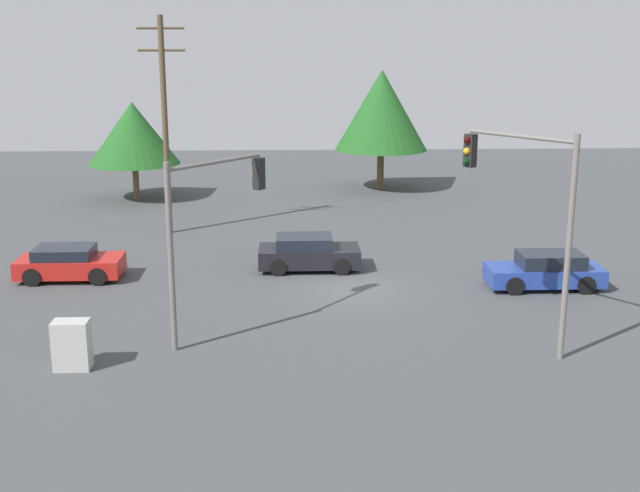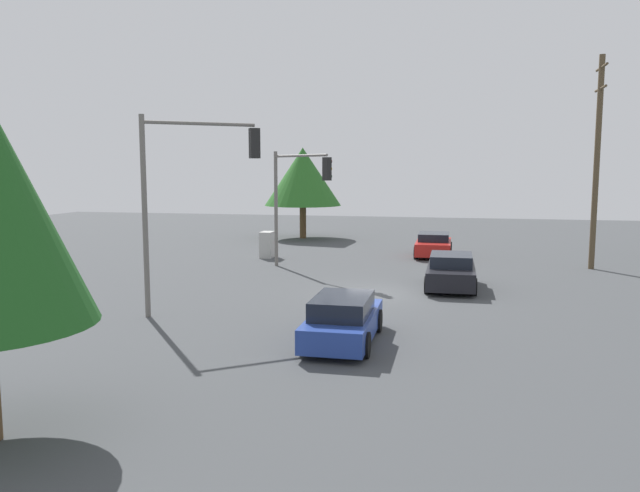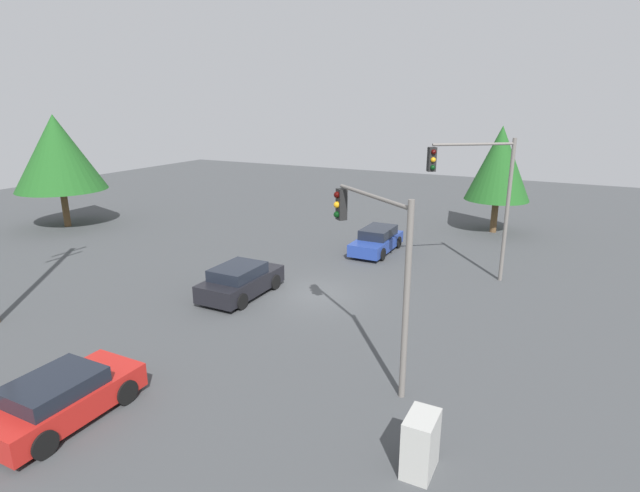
% 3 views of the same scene
% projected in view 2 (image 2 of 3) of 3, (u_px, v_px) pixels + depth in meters
% --- Properties ---
extents(ground_plane, '(80.00, 80.00, 0.00)m').
position_uv_depth(ground_plane, '(381.00, 293.00, 25.03)').
color(ground_plane, '#424447').
extents(sedan_red, '(4.06, 2.03, 1.32)m').
position_uv_depth(sedan_red, '(434.00, 245.00, 35.37)').
color(sedan_red, red).
rests_on(sedan_red, ground_plane).
extents(sedan_dark, '(4.16, 2.04, 1.42)m').
position_uv_depth(sedan_dark, '(451.00, 272.00, 25.91)').
color(sedan_dark, black).
rests_on(sedan_dark, ground_plane).
extents(sedan_blue, '(4.35, 1.88, 1.39)m').
position_uv_depth(sedan_blue, '(343.00, 320.00, 17.78)').
color(sedan_blue, '#233D93').
rests_on(sedan_blue, ground_plane).
extents(traffic_signal_main, '(2.63, 3.39, 6.71)m').
position_uv_depth(traffic_signal_main, '(189.00, 180.00, 21.07)').
color(traffic_signal_main, slate).
rests_on(traffic_signal_main, ground_plane).
extents(traffic_signal_cross, '(2.86, 3.48, 5.82)m').
position_uv_depth(traffic_signal_cross, '(296.00, 188.00, 30.22)').
color(traffic_signal_cross, slate).
rests_on(traffic_signal_cross, ground_plane).
extents(utility_pole_tall, '(2.20, 0.28, 10.38)m').
position_uv_depth(utility_pole_tall, '(597.00, 158.00, 30.36)').
color(utility_pole_tall, brown).
rests_on(utility_pole_tall, ground_plane).
extents(electrical_cabinet, '(1.03, 0.66, 1.46)m').
position_uv_depth(electrical_cabinet, '(267.00, 245.00, 34.90)').
color(electrical_cabinet, '#B2B2AD').
rests_on(electrical_cabinet, ground_plane).
extents(tree_behind, '(5.44, 5.44, 6.44)m').
position_uv_depth(tree_behind, '(303.00, 177.00, 44.28)').
color(tree_behind, brown).
rests_on(tree_behind, ground_plane).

